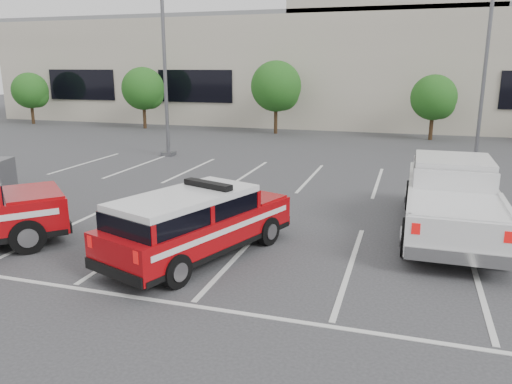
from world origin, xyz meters
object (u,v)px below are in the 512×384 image
(tree_far_left, at_px, (32,92))
(tree_mid_left, at_px, (277,88))
(tree_left, at_px, (145,90))
(white_pickup, at_px, (451,205))
(convention_building, at_px, (369,63))
(tree_mid_right, at_px, (435,99))
(light_pole_left, at_px, (164,51))
(light_pole_mid, at_px, (487,51))
(fire_chief_suv, at_px, (197,228))

(tree_far_left, xyz_separation_m, tree_mid_left, (20.00, 0.00, 0.54))
(tree_left, distance_m, white_pickup, 27.45)
(convention_building, distance_m, tree_left, 18.11)
(tree_mid_right, bearing_deg, light_pole_left, -142.50)
(convention_building, bearing_deg, white_pickup, -80.46)
(tree_left, height_order, light_pole_left, light_pole_left)
(tree_mid_right, bearing_deg, tree_left, 180.00)
(light_pole_left, height_order, white_pickup, light_pole_left)
(convention_building, relative_size, tree_left, 13.58)
(light_pole_mid, xyz_separation_m, white_pickup, (-2.01, -12.77, -4.38))
(convention_building, xyz_separation_m, tree_left, (-15.09, -9.82, -1.95))
(fire_chief_suv, height_order, white_pickup, white_pickup)
(tree_left, bearing_deg, light_pole_mid, -15.43)
(tree_far_left, bearing_deg, fire_chief_suv, -43.14)
(tree_left, bearing_deg, fire_chief_suv, -58.09)
(tree_far_left, xyz_separation_m, light_pole_mid, (31.91, -6.05, 2.68))
(light_pole_mid, xyz_separation_m, fire_chief_suv, (-7.90, -16.45, -4.46))
(tree_mid_left, xyz_separation_m, light_pole_left, (-3.09, -10.05, 2.14))
(tree_left, xyz_separation_m, fire_chief_suv, (14.01, -22.50, -2.05))
(light_pole_mid, distance_m, fire_chief_suv, 18.79)
(tree_mid_left, distance_m, light_pole_mid, 13.53)
(convention_building, xyz_separation_m, white_pickup, (4.81, -28.63, -3.92))
(fire_chief_suv, bearing_deg, light_pole_left, 139.63)
(light_pole_mid, relative_size, fire_chief_suv, 1.90)
(tree_mid_left, relative_size, light_pole_left, 0.47)
(convention_building, relative_size, tree_mid_right, 15.04)
(light_pole_left, xyz_separation_m, fire_chief_suv, (7.10, -12.45, -4.46))
(tree_far_left, xyz_separation_m, tree_left, (10.00, 0.00, 0.27))
(convention_building, distance_m, light_pole_left, 21.49)
(tree_mid_left, relative_size, white_pickup, 0.74)
(tree_far_left, height_order, tree_mid_left, tree_mid_left)
(tree_mid_left, xyz_separation_m, light_pole_mid, (11.91, -6.05, 2.14))
(tree_mid_right, xyz_separation_m, white_pickup, (-0.10, -18.81, -1.70))
(light_pole_mid, height_order, white_pickup, light_pole_mid)
(tree_far_left, bearing_deg, white_pickup, -32.17)
(tree_mid_left, bearing_deg, light_pole_left, -107.10)
(tree_far_left, distance_m, light_pole_left, 19.85)
(tree_far_left, height_order, tree_left, tree_left)
(tree_mid_left, height_order, tree_mid_right, tree_mid_left)
(light_pole_left, bearing_deg, tree_far_left, 149.29)
(light_pole_left, relative_size, white_pickup, 1.55)
(tree_mid_right, height_order, white_pickup, tree_mid_right)
(convention_building, height_order, white_pickup, convention_building)
(tree_mid_right, height_order, light_pole_left, light_pole_left)
(fire_chief_suv, bearing_deg, tree_far_left, 156.81)
(tree_left, height_order, tree_mid_left, tree_mid_left)
(white_pickup, bearing_deg, tree_left, 137.06)
(light_pole_left, height_order, light_pole_mid, same)
(tree_far_left, height_order, white_pickup, tree_far_left)
(tree_far_left, relative_size, light_pole_left, 0.39)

